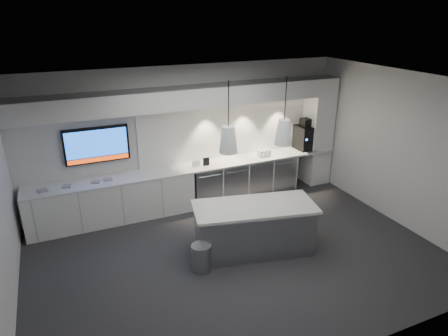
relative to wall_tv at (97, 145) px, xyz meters
name	(u,v)px	position (x,y,z in m)	size (l,w,h in m)	color
floor	(237,255)	(1.90, -2.45, -1.56)	(7.00, 7.00, 0.00)	#2F2E31
ceiling	(239,84)	(1.90, -2.45, 1.44)	(7.00, 7.00, 0.00)	black
wall_back	(188,136)	(1.90, 0.05, -0.06)	(7.00, 7.00, 0.00)	silver
wall_front	(337,259)	(1.90, -4.95, -0.06)	(7.00, 7.00, 0.00)	silver
wall_right	(399,149)	(5.40, -2.45, -0.06)	(7.00, 7.00, 0.00)	silver
back_counter	(194,167)	(1.90, -0.27, -0.68)	(6.80, 0.65, 0.04)	white
left_base_cabinets	(113,201)	(0.15, -0.27, -1.13)	(3.30, 0.63, 0.86)	white
fridge_unit_a	(205,185)	(2.15, -0.27, -1.13)	(0.60, 0.61, 0.85)	#999CA1
fridge_unit_b	(231,180)	(2.78, -0.27, -1.13)	(0.60, 0.61, 0.85)	#999CA1
fridge_unit_c	(255,176)	(3.41, -0.27, -1.13)	(0.60, 0.61, 0.85)	#999CA1
fridge_unit_d	(279,172)	(4.04, -0.27, -1.13)	(0.60, 0.61, 0.85)	#999CA1
backsplash	(238,127)	(3.10, 0.03, -0.01)	(4.60, 0.03, 1.30)	white
soffit	(191,97)	(1.90, -0.25, 0.84)	(6.90, 0.60, 0.40)	white
column	(318,131)	(5.10, -0.25, -0.26)	(0.55, 0.55, 2.60)	white
wall_tv	(97,145)	(0.00, 0.00, 0.00)	(1.25, 0.07, 0.72)	black
island	(254,228)	(2.25, -2.41, -1.11)	(2.25, 1.33, 0.89)	#999CA1
bin	(201,257)	(1.19, -2.58, -1.33)	(0.33, 0.33, 0.47)	#999CA1
coffee_machine	(305,136)	(4.75, -0.25, -0.35)	(0.43, 0.60, 0.75)	black
sign_black	(206,162)	(2.17, -0.33, -0.57)	(0.14, 0.02, 0.18)	black
sign_white	(196,164)	(1.95, -0.31, -0.59)	(0.18, 0.02, 0.14)	white
cup_cluster	(264,153)	(3.59, -0.32, -0.58)	(0.30, 0.19, 0.16)	white
tray_a	(43,190)	(-1.09, -0.32, -0.65)	(0.16, 0.16, 0.03)	gray
tray_b	(67,186)	(-0.66, -0.30, -0.65)	(0.16, 0.16, 0.03)	gray
tray_c	(96,182)	(-0.13, -0.29, -0.65)	(0.16, 0.16, 0.03)	gray
tray_d	(108,179)	(0.10, -0.28, -0.65)	(0.16, 0.16, 0.03)	gray
pendant_left	(228,139)	(1.74, -2.41, 0.59)	(0.30, 0.30, 1.12)	white
pendant_right	(284,132)	(2.75, -2.41, 0.59)	(0.30, 0.30, 1.12)	white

